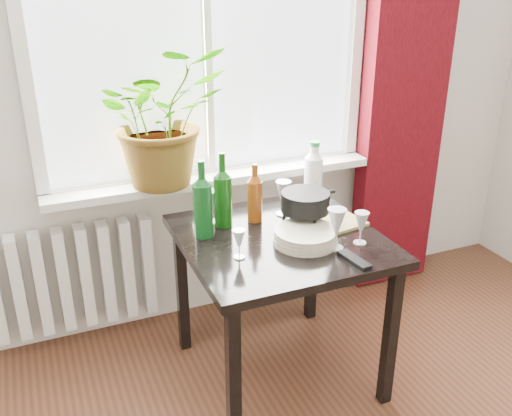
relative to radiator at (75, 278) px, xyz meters
name	(u,v)px	position (x,y,z in m)	size (l,w,h in m)	color
window	(205,19)	(0.75, 0.04, 1.22)	(1.72, 0.08, 1.62)	white
windowsill	(214,177)	(0.75, -0.03, 0.44)	(1.72, 0.20, 0.04)	silver
curtain	(407,71)	(1.87, -0.06, 0.92)	(0.50, 0.12, 2.56)	#37050A
radiator	(75,278)	(0.00, 0.00, 0.00)	(0.80, 0.10, 0.55)	silver
table	(280,255)	(0.85, -0.63, 0.27)	(0.85, 0.85, 0.74)	black
potted_plant	(162,117)	(0.49, -0.07, 0.80)	(0.60, 0.52, 0.67)	#21751F
wine_bottle_left	(202,198)	(0.54, -0.49, 0.54)	(0.08, 0.08, 0.35)	#0C3E14
wine_bottle_right	(223,189)	(0.66, -0.42, 0.54)	(0.08, 0.08, 0.35)	#0D3F0C
bottle_amber	(255,192)	(0.81, -0.43, 0.50)	(0.07, 0.07, 0.28)	#7B360D
cleaning_bottle	(314,171)	(1.17, -0.32, 0.52)	(0.09, 0.09, 0.32)	white
wineglass_front_right	(336,229)	(1.01, -0.82, 0.45)	(0.08, 0.08, 0.19)	#B1B5BE
wineglass_far_right	(361,228)	(1.13, -0.82, 0.43)	(0.06, 0.06, 0.15)	#B2BBC0
wineglass_back_center	(283,198)	(0.96, -0.42, 0.45)	(0.07, 0.07, 0.17)	silver
wineglass_back_left	(212,206)	(0.62, -0.38, 0.44)	(0.07, 0.07, 0.16)	silver
wineglass_front_left	(239,244)	(0.61, -0.75, 0.42)	(0.05, 0.05, 0.13)	silver
plate_stack	(305,236)	(0.92, -0.73, 0.39)	(0.28, 0.28, 0.06)	#BDB79D
fondue_pot	(305,210)	(0.99, -0.59, 0.44)	(0.25, 0.22, 0.17)	black
tv_remote	(354,260)	(1.03, -0.96, 0.37)	(0.05, 0.16, 0.02)	black
cutting_board	(334,224)	(1.12, -0.62, 0.37)	(0.28, 0.18, 0.01)	olive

